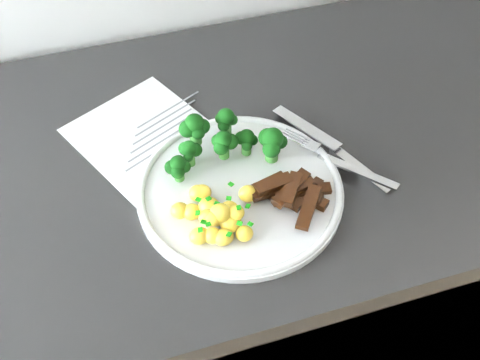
# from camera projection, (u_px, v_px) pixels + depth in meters

# --- Properties ---
(counter) EXTENTS (2.50, 0.62, 0.94)m
(counter) POSITION_uv_depth(u_px,v_px,m) (200.00, 304.00, 1.23)
(counter) COLOR black
(counter) RESTS_ON ground
(recipe_paper) EXTENTS (0.29, 0.33, 0.00)m
(recipe_paper) POSITION_uv_depth(u_px,v_px,m) (157.00, 145.00, 0.89)
(recipe_paper) COLOR silver
(recipe_paper) RESTS_ON counter
(plate) EXTENTS (0.30, 0.30, 0.02)m
(plate) POSITION_uv_depth(u_px,v_px,m) (240.00, 190.00, 0.82)
(plate) COLOR silver
(plate) RESTS_ON counter
(broccoli) EXTENTS (0.18, 0.10, 0.06)m
(broccoli) POSITION_uv_depth(u_px,v_px,m) (222.00, 140.00, 0.83)
(broccoli) COLOR #2D6622
(broccoli) RESTS_ON plate
(potatoes) EXTENTS (0.12, 0.11, 0.04)m
(potatoes) POSITION_uv_depth(u_px,v_px,m) (215.00, 214.00, 0.77)
(potatoes) COLOR yellow
(potatoes) RESTS_ON plate
(beef_strips) EXTENTS (0.12, 0.11, 0.03)m
(beef_strips) POSITION_uv_depth(u_px,v_px,m) (293.00, 192.00, 0.80)
(beef_strips) COLOR black
(beef_strips) RESTS_ON plate
(fork) EXTENTS (0.13, 0.16, 0.02)m
(fork) POSITION_uv_depth(u_px,v_px,m) (341.00, 162.00, 0.84)
(fork) COLOR silver
(fork) RESTS_ON plate
(knife) EXTENTS (0.12, 0.21, 0.02)m
(knife) POSITION_uv_depth(u_px,v_px,m) (344.00, 158.00, 0.86)
(knife) COLOR silver
(knife) RESTS_ON plate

